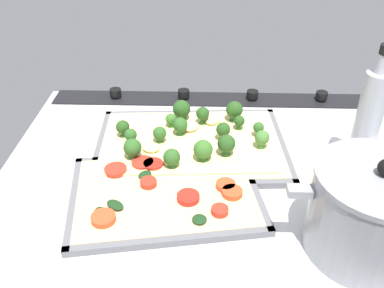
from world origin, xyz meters
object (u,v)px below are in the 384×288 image
(baking_tray_back, at_px, (165,195))
(cooking_pot, at_px, (373,212))
(broccoli_pizza, at_px, (192,139))
(baking_tray_front, at_px, (191,146))
(veggie_pizza_back, at_px, (164,191))
(oil_bottle, at_px, (369,118))

(baking_tray_back, xyz_separation_m, cooking_pot, (-0.31, 0.11, 0.07))
(broccoli_pizza, bearing_deg, baking_tray_back, 74.96)
(cooking_pot, bearing_deg, broccoli_pizza, -43.93)
(baking_tray_front, height_order, veggie_pizza_back, veggie_pizza_back)
(baking_tray_front, height_order, cooking_pot, cooking_pot)
(baking_tray_back, relative_size, veggie_pizza_back, 1.08)
(broccoli_pizza, height_order, cooking_pot, cooking_pot)
(baking_tray_front, distance_m, broccoli_pizza, 0.02)
(oil_bottle, bearing_deg, baking_tray_front, -7.29)
(cooking_pot, bearing_deg, baking_tray_front, -43.64)
(cooking_pot, xyz_separation_m, oil_bottle, (-0.06, -0.22, 0.03))
(baking_tray_back, bearing_deg, veggie_pizza_back, -20.05)
(broccoli_pizza, relative_size, baking_tray_back, 1.03)
(baking_tray_back, distance_m, cooking_pot, 0.33)
(oil_bottle, bearing_deg, broccoli_pizza, -7.55)
(veggie_pizza_back, xyz_separation_m, cooking_pot, (-0.31, 0.11, 0.06))
(veggie_pizza_back, distance_m, cooking_pot, 0.33)
(veggie_pizza_back, bearing_deg, broccoli_pizza, -105.57)
(broccoli_pizza, height_order, baking_tray_back, broccoli_pizza)
(veggie_pizza_back, bearing_deg, cooking_pot, 161.32)
(baking_tray_front, height_order, oil_bottle, oil_bottle)
(baking_tray_back, bearing_deg, baking_tray_front, -104.71)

